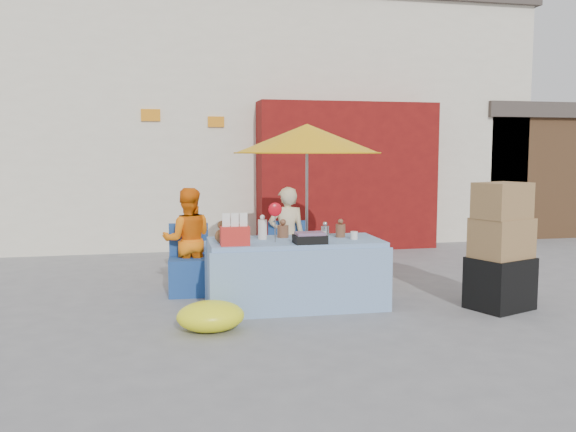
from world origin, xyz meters
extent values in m
plane|color=slate|center=(0.00, 0.00, 0.00)|extent=(80.00, 80.00, 0.00)
cube|color=silver|center=(0.00, 7.00, 2.25)|extent=(12.00, 5.00, 4.50)
cube|color=#3F3833|center=(0.00, 7.00, 4.70)|extent=(12.20, 5.20, 0.40)
cube|color=maroon|center=(2.20, 4.20, 1.30)|extent=(3.20, 0.60, 2.60)
cube|color=#4C331E|center=(6.50, 6.00, 1.20)|extent=(2.60, 3.00, 2.40)
cube|color=#3F3833|center=(6.50, 6.00, 2.55)|extent=(2.80, 3.20, 0.30)
cube|color=orange|center=(-1.20, 4.48, 2.35)|extent=(0.32, 0.04, 0.20)
cube|color=orange|center=(-0.10, 4.48, 2.25)|extent=(0.28, 0.04, 0.18)
cube|color=#7FA6CB|center=(0.35, 0.39, 0.38)|extent=(1.93, 0.90, 0.75)
cube|color=#7FA6CB|center=(0.34, -0.05, 0.35)|extent=(1.96, 0.08, 0.70)
cube|color=#7FA6CB|center=(0.37, 0.83, 0.35)|extent=(1.96, 0.08, 0.70)
cylinder|color=white|center=(-0.40, 0.56, 0.85)|extent=(0.11, 0.11, 0.18)
cylinder|color=brown|center=(-0.19, 0.66, 0.84)|extent=(0.12, 0.12, 0.16)
cylinder|color=white|center=(0.00, 0.50, 0.87)|extent=(0.10, 0.10, 0.22)
cylinder|color=brown|center=(0.26, 0.60, 0.83)|extent=(0.13, 0.13, 0.14)
cylinder|color=#B2B2B7|center=(0.76, 0.60, 0.82)|extent=(0.09, 0.09, 0.12)
cylinder|color=brown|center=(0.91, 0.48, 0.83)|extent=(0.11, 0.11, 0.15)
cylinder|color=white|center=(0.65, 0.33, 0.80)|extent=(0.08, 0.08, 0.09)
cylinder|color=white|center=(1.01, 0.28, 0.80)|extent=(0.08, 0.08, 0.09)
sphere|color=brown|center=(-0.47, 0.31, 0.83)|extent=(0.15, 0.15, 0.15)
ellipsoid|color=red|center=(0.10, 0.25, 1.11)|extent=(0.15, 0.06, 0.15)
cube|color=red|center=(-0.36, 0.11, 0.86)|extent=(0.31, 0.15, 0.20)
cube|color=black|center=(0.45, 0.09, 0.80)|extent=(0.35, 0.25, 0.09)
cube|color=navy|center=(-0.78, 1.21, 0.23)|extent=(0.51, 0.49, 0.45)
cube|color=navy|center=(-0.77, 1.43, 0.65)|extent=(0.48, 0.07, 0.40)
cube|color=navy|center=(0.47, 1.21, 0.23)|extent=(0.51, 0.49, 0.45)
cube|color=navy|center=(0.48, 1.43, 0.65)|extent=(0.48, 0.07, 0.40)
imported|color=orange|center=(-0.78, 1.36, 0.65)|extent=(0.66, 0.53, 1.29)
imported|color=beige|center=(0.47, 1.36, 0.65)|extent=(0.49, 0.34, 1.29)
cylinder|color=gray|center=(0.77, 1.51, 1.00)|extent=(0.04, 0.04, 2.00)
cone|color=#F0A80C|center=(0.77, 1.51, 1.90)|extent=(1.90, 1.90, 0.38)
cylinder|color=#F0A80C|center=(0.77, 1.51, 1.72)|extent=(1.90, 1.90, 0.02)
cube|color=black|center=(2.54, -0.21, 0.29)|extent=(0.77, 0.71, 0.57)
cube|color=#916441|center=(2.54, -0.21, 0.79)|extent=(0.72, 0.64, 0.44)
cube|color=#916441|center=(2.52, -0.24, 1.21)|extent=(0.66, 0.58, 0.39)
ellipsoid|color=#F5F81A|center=(-0.66, -0.38, 0.15)|extent=(0.81, 0.75, 0.30)
camera|label=1|loc=(-1.17, -6.16, 1.73)|focal=38.00mm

